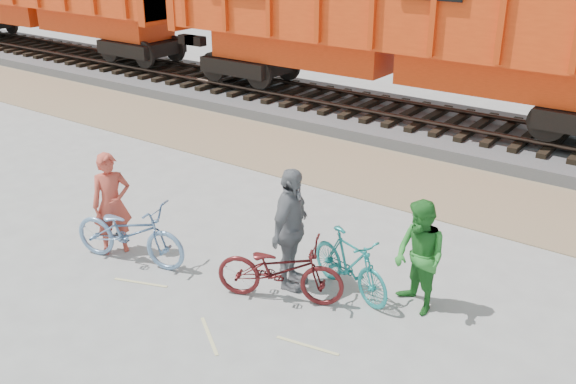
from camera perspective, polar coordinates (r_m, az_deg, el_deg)
name	(u,v)px	position (r m, az deg, el deg)	size (l,w,h in m)	color
ground	(223,281)	(10.16, -5.77, -7.86)	(120.00, 120.00, 0.00)	#9E9E99
gravel_strip	(388,175)	(14.28, 8.91, 1.47)	(120.00, 3.00, 0.02)	#93785B
ballast_bed	(452,130)	(17.27, 14.36, 5.34)	(120.00, 4.00, 0.30)	slate
track	(453,118)	(17.18, 14.46, 6.37)	(120.00, 2.60, 0.24)	black
hopper_car_center	(402,12)	(17.32, 10.07, 15.46)	(14.00, 3.13, 4.65)	black
bicycle_blue	(129,232)	(10.71, -13.91, -3.49)	(0.71, 2.03, 1.07)	#688BB4
bicycle_teal	(350,264)	(9.62, 5.53, -6.36)	(0.46, 1.64, 0.99)	teal
bicycle_maroon	(280,269)	(9.41, -0.71, -6.90)	(0.66, 1.90, 1.00)	#4F1314
person_solo	(112,204)	(10.99, -15.40, -1.01)	(0.64, 0.42, 1.75)	#BD4534
person_man	(420,257)	(9.22, 11.62, -5.69)	(0.81, 0.63, 1.68)	#2A7E2C
person_woman	(291,230)	(9.53, 0.23, -3.36)	(1.12, 0.47, 1.92)	slate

